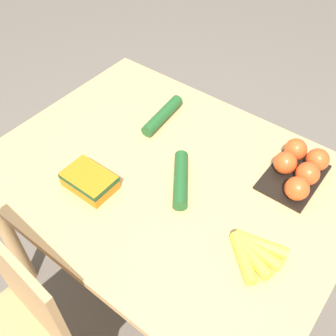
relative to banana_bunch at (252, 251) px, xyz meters
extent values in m
plane|color=#665B51|center=(0.38, -0.10, -0.79)|extent=(12.00, 12.00, 0.00)
cube|color=tan|center=(0.38, -0.10, -0.03)|extent=(1.21, 0.91, 0.03)
cylinder|color=tan|center=(-0.16, -0.49, -0.42)|extent=(0.06, 0.06, 0.74)
cylinder|color=tan|center=(0.92, -0.49, -0.42)|extent=(0.06, 0.06, 0.74)
cylinder|color=tan|center=(0.92, 0.29, -0.42)|extent=(0.06, 0.06, 0.74)
cube|color=tan|center=(0.45, 0.46, -0.08)|extent=(0.39, 0.05, 0.48)
cylinder|color=tan|center=(0.63, 0.46, -0.57)|extent=(0.04, 0.04, 0.45)
sphere|color=brown|center=(0.07, -0.02, 0.00)|extent=(0.03, 0.03, 0.03)
cylinder|color=yellow|center=(0.01, 0.03, 0.00)|extent=(0.14, 0.13, 0.04)
cylinder|color=yellow|center=(0.00, 0.01, 0.00)|extent=(0.15, 0.09, 0.04)
cylinder|color=yellow|center=(-0.01, -0.01, 0.00)|extent=(0.16, 0.05, 0.04)
cylinder|color=yellow|center=(-0.01, -0.03, 0.00)|extent=(0.16, 0.07, 0.04)
cube|color=black|center=(0.04, -0.34, -0.01)|extent=(0.17, 0.25, 0.01)
sphere|color=#DB4C1E|center=(0.00, -0.42, 0.03)|extent=(0.08, 0.08, 0.08)
sphere|color=#DB4C1E|center=(0.07, -0.42, 0.03)|extent=(0.08, 0.08, 0.08)
sphere|color=#DB4C1E|center=(0.00, -0.34, 0.03)|extent=(0.08, 0.08, 0.08)
sphere|color=#DB4C1E|center=(0.07, -0.34, 0.03)|extent=(0.08, 0.08, 0.08)
sphere|color=#DB4C1E|center=(0.00, -0.26, 0.03)|extent=(0.08, 0.08, 0.08)
cube|color=orange|center=(0.55, 0.10, 0.01)|extent=(0.16, 0.11, 0.06)
cube|color=#19471E|center=(0.55, 0.10, 0.03)|extent=(0.17, 0.11, 0.02)
cylinder|color=#1E5123|center=(0.57, -0.31, 0.01)|extent=(0.07, 0.23, 0.05)
cylinder|color=#1E5123|center=(0.32, -0.09, 0.01)|extent=(0.17, 0.21, 0.05)
camera|label=1|loc=(-0.17, 0.61, 0.98)|focal=42.00mm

